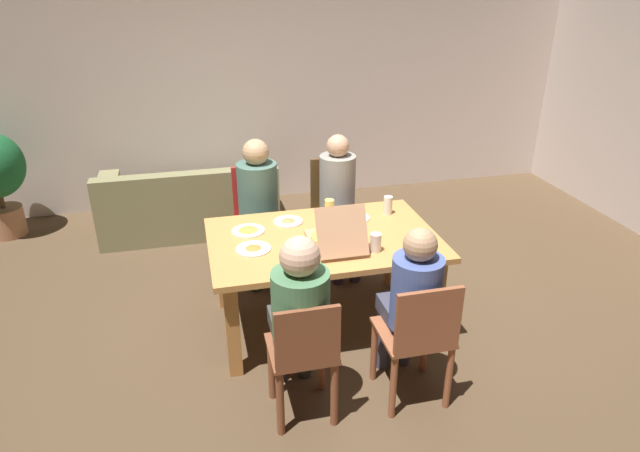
# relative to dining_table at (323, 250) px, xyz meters

# --- Properties ---
(ground_plane) EXTENTS (20.00, 20.00, 0.00)m
(ground_plane) POSITION_rel_dining_table_xyz_m (0.00, 0.00, -0.64)
(ground_plane) COLOR brown
(back_wall) EXTENTS (7.26, 0.12, 2.76)m
(back_wall) POSITION_rel_dining_table_xyz_m (0.00, 2.78, 0.74)
(back_wall) COLOR beige
(back_wall) RESTS_ON ground
(dining_table) EXTENTS (1.65, 1.07, 0.74)m
(dining_table) POSITION_rel_dining_table_xyz_m (0.00, 0.00, 0.00)
(dining_table) COLOR #D08C48
(dining_table) RESTS_ON ground
(chair_0) EXTENTS (0.39, 0.38, 0.86)m
(chair_0) POSITION_rel_dining_table_xyz_m (-0.35, -0.95, -0.18)
(chair_0) COLOR brown
(chair_0) RESTS_ON ground
(person_0) EXTENTS (0.34, 0.54, 1.20)m
(person_0) POSITION_rel_dining_table_xyz_m (-0.35, -0.83, 0.08)
(person_0) COLOR #3C3E38
(person_0) RESTS_ON ground
(chair_1) EXTENTS (0.42, 0.42, 0.89)m
(chair_1) POSITION_rel_dining_table_xyz_m (0.35, -0.97, -0.14)
(chair_1) COLOR #9D5737
(chair_1) RESTS_ON ground
(person_1) EXTENTS (0.31, 0.50, 1.18)m
(person_1) POSITION_rel_dining_table_xyz_m (0.35, -0.83, 0.06)
(person_1) COLOR #3C3D4E
(person_1) RESTS_ON ground
(chair_2) EXTENTS (0.42, 0.39, 0.96)m
(chair_2) POSITION_rel_dining_table_xyz_m (-0.35, 0.99, -0.10)
(chair_2) COLOR red
(chair_2) RESTS_ON ground
(person_2) EXTENTS (0.34, 0.51, 1.24)m
(person_2) POSITION_rel_dining_table_xyz_m (-0.35, 0.85, 0.10)
(person_2) COLOR #2B4335
(person_2) RESTS_ON ground
(chair_3) EXTENTS (0.41, 0.42, 0.97)m
(chair_3) POSITION_rel_dining_table_xyz_m (0.35, 0.99, -0.10)
(chair_3) COLOR brown
(chair_3) RESTS_ON ground
(person_3) EXTENTS (0.32, 0.54, 1.24)m
(person_3) POSITION_rel_dining_table_xyz_m (0.35, 0.83, 0.09)
(person_3) COLOR #392F4E
(person_3) RESTS_ON ground
(pizza_box_0) EXTENTS (0.35, 0.49, 0.34)m
(pizza_box_0) POSITION_rel_dining_table_xyz_m (0.05, -0.12, 0.16)
(pizza_box_0) COLOR tan
(pizza_box_0) RESTS_ON dining_table
(plate_0) EXTENTS (0.24, 0.24, 0.03)m
(plate_0) POSITION_rel_dining_table_xyz_m (-0.52, -0.08, 0.12)
(plate_0) COLOR white
(plate_0) RESTS_ON dining_table
(plate_1) EXTENTS (0.24, 0.24, 0.03)m
(plate_1) POSITION_rel_dining_table_xyz_m (-0.52, 0.22, 0.12)
(plate_1) COLOR white
(plate_1) RESTS_ON dining_table
(plate_2) EXTENTS (0.22, 0.22, 0.03)m
(plate_2) POSITION_rel_dining_table_xyz_m (-0.20, 0.31, 0.12)
(plate_2) COLOR white
(plate_2) RESTS_ON dining_table
(plate_3) EXTENTS (0.23, 0.23, 0.01)m
(plate_3) POSITION_rel_dining_table_xyz_m (0.32, 0.26, 0.11)
(plate_3) COLOR white
(plate_3) RESTS_ON dining_table
(drinking_glass_0) EXTENTS (0.08, 0.08, 0.13)m
(drinking_glass_0) POSITION_rel_dining_table_xyz_m (0.29, -0.30, 0.17)
(drinking_glass_0) COLOR silver
(drinking_glass_0) RESTS_ON dining_table
(drinking_glass_1) EXTENTS (0.06, 0.06, 0.14)m
(drinking_glass_1) POSITION_rel_dining_table_xyz_m (-0.25, -0.26, 0.18)
(drinking_glass_1) COLOR #DBCC64
(drinking_glass_1) RESTS_ON dining_table
(drinking_glass_2) EXTENTS (0.07, 0.07, 0.15)m
(drinking_glass_2) POSITION_rel_dining_table_xyz_m (0.60, 0.29, 0.18)
(drinking_glass_2) COLOR silver
(drinking_glass_2) RESTS_ON dining_table
(drinking_glass_3) EXTENTS (0.08, 0.08, 0.12)m
(drinking_glass_3) POSITION_rel_dining_table_xyz_m (0.14, 0.38, 0.17)
(drinking_glass_3) COLOR #DDCA61
(drinking_glass_3) RESTS_ON dining_table
(couch) EXTENTS (1.78, 0.83, 0.73)m
(couch) POSITION_rel_dining_table_xyz_m (-0.94, 1.99, -0.37)
(couch) COLOR #827E54
(couch) RESTS_ON ground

